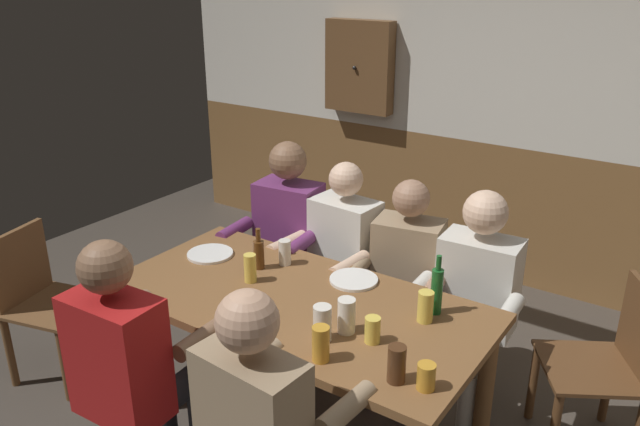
{
  "coord_description": "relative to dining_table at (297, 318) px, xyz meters",
  "views": [
    {
      "loc": [
        1.57,
        -1.98,
        2.24
      ],
      "look_at": [
        0.0,
        0.31,
        1.15
      ],
      "focal_mm": 35.38,
      "sensor_mm": 36.0,
      "label": 1
    }
  ],
  "objects": [
    {
      "name": "back_wall_upper",
      "position": [
        0.0,
        2.3,
        1.15
      ],
      "size": [
        5.39,
        0.12,
        1.57
      ],
      "primitive_type": "cube",
      "color": "silver"
    },
    {
      "name": "back_wall_wainscot",
      "position": [
        0.0,
        2.3,
        -0.15
      ],
      "size": [
        5.39,
        0.12,
        1.04
      ],
      "primitive_type": "cube",
      "color": "brown",
      "rests_on": "ground_plane"
    },
    {
      "name": "dining_table",
      "position": [
        0.0,
        0.0,
        0.0
      ],
      "size": [
        1.81,
        0.9,
        0.78
      ],
      "color": "brown",
      "rests_on": "ground_plane"
    },
    {
      "name": "person_0",
      "position": [
        -0.6,
        0.68,
        0.04
      ],
      "size": [
        0.55,
        0.56,
        1.28
      ],
      "rotation": [
        0.0,
        0.0,
        3.25
      ],
      "color": "#6B2D66",
      "rests_on": "ground_plane"
    },
    {
      "name": "person_1",
      "position": [
        -0.21,
        0.69,
        0.0
      ],
      "size": [
        0.54,
        0.55,
        1.22
      ],
      "rotation": [
        0.0,
        0.0,
        3.06
      ],
      "color": "silver",
      "rests_on": "ground_plane"
    },
    {
      "name": "person_2",
      "position": [
        0.22,
        0.68,
        -0.01
      ],
      "size": [
        0.55,
        0.59,
        1.19
      ],
      "rotation": [
        0.0,
        0.0,
        3.33
      ],
      "color": "#997F60",
      "rests_on": "ground_plane"
    },
    {
      "name": "person_3",
      "position": [
        0.61,
        0.68,
        0.01
      ],
      "size": [
        0.55,
        0.54,
        1.22
      ],
      "rotation": [
        0.0,
        0.0,
        3.2
      ],
      "color": "silver",
      "rests_on": "ground_plane"
    },
    {
      "name": "person_4",
      "position": [
        -0.36,
        -0.69,
        0.03
      ],
      "size": [
        0.55,
        0.54,
        1.26
      ],
      "rotation": [
        0.0,
        0.0,
        0.05
      ],
      "color": "#AD1919",
      "rests_on": "ground_plane"
    },
    {
      "name": "person_5",
      "position": [
        0.37,
        -0.68,
        0.02
      ],
      "size": [
        0.56,
        0.52,
        1.26
      ],
      "rotation": [
        0.0,
        0.0,
        -0.07
      ],
      "color": "#997F60",
      "rests_on": "ground_plane"
    },
    {
      "name": "chair_empty_near_right",
      "position": [
        1.27,
        0.76,
        -0.19
      ],
      "size": [
        0.6,
        0.6,
        0.88
      ],
      "rotation": [
        0.0,
        0.0,
        -4.17
      ],
      "color": "brown",
      "rests_on": "ground_plane"
    },
    {
      "name": "chair_empty_near_left",
      "position": [
        -1.51,
        -0.39,
        -0.19
      ],
      "size": [
        0.54,
        0.54,
        0.88
      ],
      "rotation": [
        0.0,
        0.0,
        -1.32
      ],
      "color": "brown",
      "rests_on": "ground_plane"
    },
    {
      "name": "table_candle",
      "position": [
        -0.35,
        0.35,
        0.15
      ],
      "size": [
        0.04,
        0.04,
        0.08
      ],
      "primitive_type": "cylinder",
      "color": "#F9E08C",
      "rests_on": "dining_table"
    },
    {
      "name": "plate_0",
      "position": [
        -0.67,
        0.12,
        0.11
      ],
      "size": [
        0.25,
        0.25,
        0.01
      ],
      "primitive_type": "cylinder",
      "color": "white",
      "rests_on": "dining_table"
    },
    {
      "name": "plate_1",
      "position": [
        0.13,
        0.3,
        0.11
      ],
      "size": [
        0.24,
        0.24,
        0.01
      ],
      "primitive_type": "cylinder",
      "color": "white",
      "rests_on": "dining_table"
    },
    {
      "name": "bottle_0",
      "position": [
        0.59,
        0.25,
        0.22
      ],
      "size": [
        0.05,
        0.05,
        0.28
      ],
      "color": "#195923",
      "rests_on": "dining_table"
    },
    {
      "name": "bottle_1",
      "position": [
        -0.35,
        0.15,
        0.19
      ],
      "size": [
        0.06,
        0.06,
        0.22
      ],
      "color": "#593314",
      "rests_on": "dining_table"
    },
    {
      "name": "pint_glass_0",
      "position": [
        0.58,
        0.16,
        0.18
      ],
      "size": [
        0.07,
        0.07,
        0.14
      ],
      "primitive_type": "cylinder",
      "color": "#E5C64C",
      "rests_on": "dining_table"
    },
    {
      "name": "pint_glass_1",
      "position": [
        -0.29,
        0.01,
        0.18
      ],
      "size": [
        0.06,
        0.06,
        0.15
      ],
      "primitive_type": "cylinder",
      "color": "#E5C64C",
      "rests_on": "dining_table"
    },
    {
      "name": "pint_glass_2",
      "position": [
        -0.27,
        0.26,
        0.17
      ],
      "size": [
        0.06,
        0.06,
        0.13
      ],
      "primitive_type": "cylinder",
      "color": "white",
      "rests_on": "dining_table"
    },
    {
      "name": "pint_glass_3",
      "position": [
        0.37,
        -0.34,
        0.18
      ],
      "size": [
        0.07,
        0.07,
        0.15
      ],
      "primitive_type": "cylinder",
      "color": "gold",
      "rests_on": "dining_table"
    },
    {
      "name": "pint_glass_4",
      "position": [
        0.35,
        -0.1,
        0.19
      ],
      "size": [
        0.08,
        0.08,
        0.16
      ],
      "primitive_type": "cylinder",
      "color": "white",
      "rests_on": "dining_table"
    },
    {
      "name": "pint_glass_5",
      "position": [
        0.8,
        -0.27,
        0.16
      ],
      "size": [
        0.07,
        0.07,
        0.1
      ],
      "primitive_type": "cylinder",
      "color": "gold",
      "rests_on": "dining_table"
    },
    {
      "name": "pint_glass_6",
      "position": [
        0.3,
        -0.22,
        0.19
      ],
      "size": [
        0.08,
        0.08,
        0.16
      ],
      "primitive_type": "cylinder",
      "color": "white",
      "rests_on": "dining_table"
    },
    {
      "name": "pint_glass_7",
      "position": [
        0.68,
        -0.29,
        0.18
      ],
      "size": [
        0.07,
        0.07,
        0.15
      ],
      "primitive_type": "cylinder",
      "color": "#4C2D19",
      "rests_on": "dining_table"
    },
    {
      "name": "pint_glass_8",
      "position": [
        0.48,
        -0.11,
        0.16
      ],
      "size": [
        0.07,
        0.07,
        0.11
      ],
      "primitive_type": "cylinder",
      "color": "#E5C64C",
      "rests_on": "dining_table"
    },
    {
      "name": "wall_dart_cabinet",
      "position": [
        -0.98,
        2.17,
        0.84
      ],
      "size": [
        0.56,
        0.15,
        0.7
      ],
      "color": "brown"
    }
  ]
}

